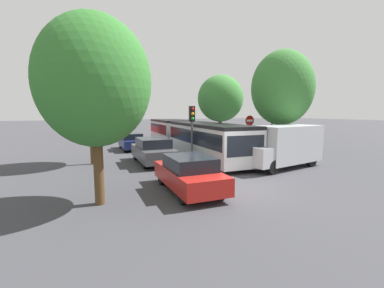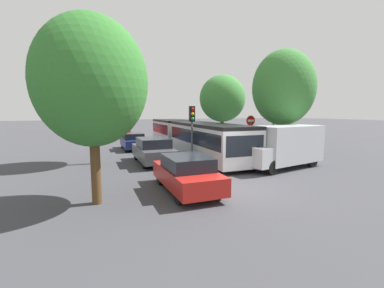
{
  "view_description": "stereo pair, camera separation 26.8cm",
  "coord_description": "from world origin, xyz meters",
  "views": [
    {
      "loc": [
        -5.98,
        -8.51,
        3.05
      ],
      "look_at": [
        0.2,
        5.01,
        1.2
      ],
      "focal_mm": 24.0,
      "sensor_mm": 36.0,
      "label": 1
    },
    {
      "loc": [
        -5.74,
        -8.62,
        3.05
      ],
      "look_at": [
        0.2,
        5.01,
        1.2
      ],
      "focal_mm": 24.0,
      "sensor_mm": 36.0,
      "label": 2
    }
  ],
  "objects": [
    {
      "name": "tree_right_near",
      "position": [
        6.65,
        4.62,
        4.51
      ],
      "size": [
        4.02,
        4.02,
        7.1
      ],
      "color": "#51381E",
      "rests_on": "ground"
    },
    {
      "name": "no_entry_sign",
      "position": [
        5.04,
        5.99,
        1.88
      ],
      "size": [
        0.7,
        0.08,
        2.82
      ],
      "rotation": [
        0.0,
        0.0,
        -1.57
      ],
      "color": "#56595E",
      "rests_on": "ground"
    },
    {
      "name": "tree_right_mid",
      "position": [
        6.9,
        12.99,
        4.23
      ],
      "size": [
        4.36,
        4.36,
        6.58
      ],
      "color": "#51381E",
      "rests_on": "ground"
    },
    {
      "name": "tree_left_mid",
      "position": [
        -5.03,
        7.51,
        4.57
      ],
      "size": [
        3.54,
        3.54,
        6.6
      ],
      "color": "#51381E",
      "rests_on": "ground"
    },
    {
      "name": "tree_left_near",
      "position": [
        -5.27,
        0.28,
        3.9
      ],
      "size": [
        3.54,
        3.54,
        6.08
      ],
      "color": "#51381E",
      "rests_on": "ground"
    },
    {
      "name": "queued_car_navy",
      "position": [
        -1.84,
        12.47,
        0.69
      ],
      "size": [
        1.79,
        3.96,
        1.35
      ],
      "rotation": [
        0.0,
        0.0,
        1.53
      ],
      "color": "navy",
      "rests_on": "ground"
    },
    {
      "name": "articulated_bus",
      "position": [
        1.89,
        9.32,
        1.35
      ],
      "size": [
        3.23,
        15.88,
        2.34
      ],
      "rotation": [
        0.0,
        0.0,
        -1.63
      ],
      "color": "silver",
      "rests_on": "ground"
    },
    {
      "name": "queued_car_graphite",
      "position": [
        -1.8,
        6.25,
        0.77
      ],
      "size": [
        2.01,
        4.43,
        1.52
      ],
      "rotation": [
        0.0,
        0.0,
        1.53
      ],
      "color": "#47474C",
      "rests_on": "ground"
    },
    {
      "name": "traffic_light",
      "position": [
        0.28,
        5.18,
        2.5
      ],
      "size": [
        0.35,
        0.38,
        3.4
      ],
      "rotation": [
        0.0,
        0.0,
        -1.71
      ],
      "color": "#56595E",
      "rests_on": "ground"
    },
    {
      "name": "city_bus_rear",
      "position": [
        -1.92,
        26.93,
        1.41
      ],
      "size": [
        3.0,
        11.4,
        2.43
      ],
      "rotation": [
        0.0,
        0.0,
        1.61
      ],
      "color": "red",
      "rests_on": "ground"
    },
    {
      "name": "direction_sign_post",
      "position": [
        6.38,
        5.26,
        2.55
      ],
      "size": [
        0.21,
        1.4,
        3.6
      ],
      "rotation": [
        0.0,
        0.0,
        3.04
      ],
      "color": "#56595E",
      "rests_on": "ground"
    },
    {
      "name": "ground_plane",
      "position": [
        0.0,
        0.0,
        0.0
      ],
      "size": [
        200.0,
        200.0,
        0.0
      ],
      "primitive_type": "plane",
      "color": "#3D3D42"
    },
    {
      "name": "white_van",
      "position": [
        4.47,
        2.2,
        1.24
      ],
      "size": [
        5.25,
        2.73,
        2.31
      ],
      "rotation": [
        0.0,
        0.0,
        3.3
      ],
      "color": "#B7BABF",
      "rests_on": "ground"
    },
    {
      "name": "queued_car_red",
      "position": [
        -2.06,
        0.35,
        0.7
      ],
      "size": [
        1.84,
        4.05,
        1.39
      ],
      "rotation": [
        0.0,
        0.0,
        1.53
      ],
      "color": "#B21E19",
      "rests_on": "ground"
    }
  ]
}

